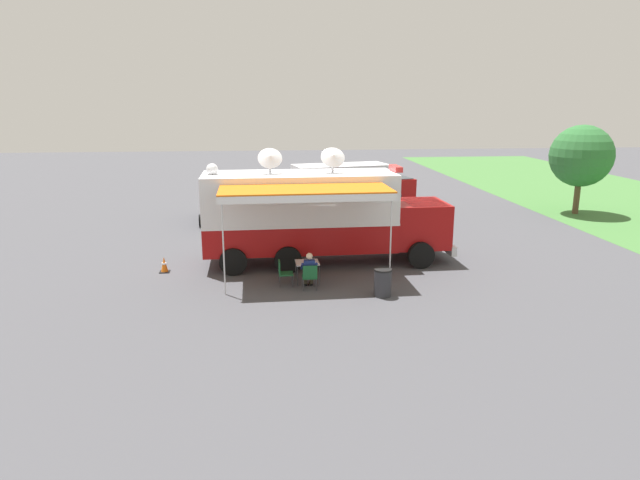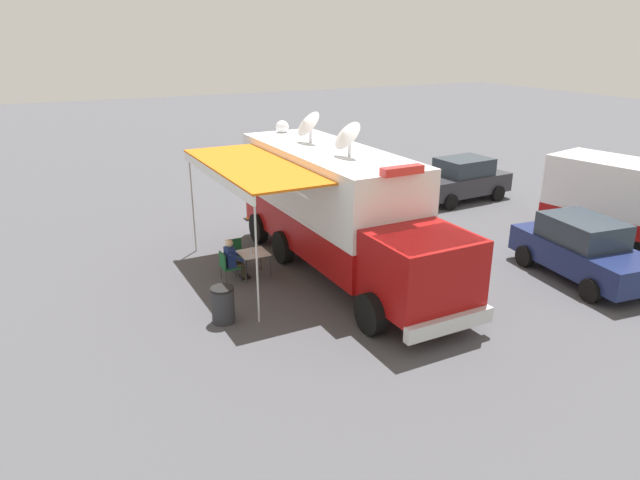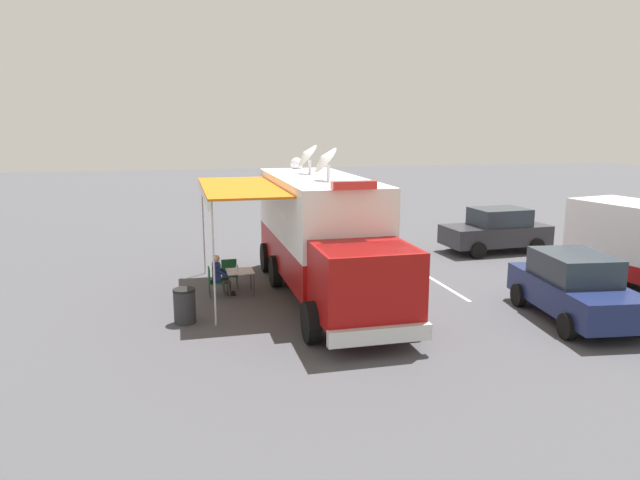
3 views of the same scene
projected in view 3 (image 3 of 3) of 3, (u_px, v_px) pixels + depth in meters
ground_plane at (318, 288)px, 18.34m from camera, size 100.00×100.00×0.00m
lot_stripe at (435, 280)px, 19.24m from camera, size 0.22×4.80×0.01m
command_truck at (323, 232)px, 17.24m from camera, size 5.01×9.54×4.53m
folding_table at (240, 272)px, 17.60m from camera, size 0.82×0.82×0.73m
water_bottle at (237, 268)px, 17.42m from camera, size 0.07×0.07×0.22m
folding_chair_at_table at (213, 279)px, 17.44m from camera, size 0.49×0.49×0.87m
folding_chair_beside_table at (229, 271)px, 18.39m from camera, size 0.49×0.49×0.87m
seated_responder at (220, 274)px, 17.46m from camera, size 0.67×0.56×1.25m
trash_bin at (185, 306)px, 15.08m from camera, size 0.57×0.57×0.91m
traffic_cone at (272, 248)px, 22.95m from camera, size 0.36×0.36×0.58m
car_behind_truck at (496, 230)px, 23.41m from camera, size 4.31×2.23×1.76m
car_far_corner at (574, 287)px, 15.26m from camera, size 2.35×4.37×1.76m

